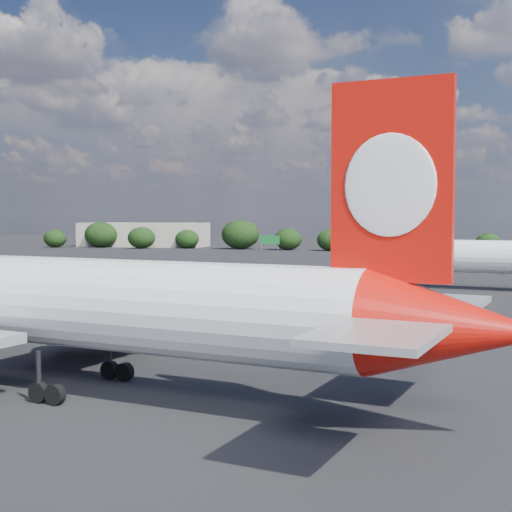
# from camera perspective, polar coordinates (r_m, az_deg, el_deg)

# --- Properties ---
(ground) EXTENTS (500.00, 500.00, 0.00)m
(ground) POSITION_cam_1_polar(r_m,az_deg,el_deg) (98.16, -2.73, -2.96)
(ground) COLOR black
(ground) RESTS_ON ground
(qantas_airliner) EXTENTS (52.41, 50.13, 17.22)m
(qantas_airliner) POSITION_cam_1_polar(r_m,az_deg,el_deg) (44.98, -14.55, -3.79)
(qantas_airliner) COLOR white
(qantas_airliner) RESTS_ON ground
(terminal_building) EXTENTS (42.00, 16.00, 8.00)m
(terminal_building) POSITION_cam_1_polar(r_m,az_deg,el_deg) (243.84, -8.96, 1.70)
(terminal_building) COLOR #A49A8D
(terminal_building) RESTS_ON ground
(highway_sign) EXTENTS (6.00, 0.30, 4.50)m
(highway_sign) POSITION_cam_1_polar(r_m,az_deg,el_deg) (214.69, 1.11, 1.29)
(highway_sign) COLOR #136327
(highway_sign) RESTS_ON ground
(billboard_yellow) EXTENTS (5.00, 0.30, 5.50)m
(billboard_yellow) POSITION_cam_1_polar(r_m,az_deg,el_deg) (216.45, 9.24, 1.46)
(billboard_yellow) COLOR gold
(billboard_yellow) RESTS_ON ground
(horizon_treeline) EXTENTS (205.61, 14.67, 9.21)m
(horizon_treeline) POSITION_cam_1_polar(r_m,az_deg,el_deg) (215.91, 6.68, 1.42)
(horizon_treeline) COLOR black
(horizon_treeline) RESTS_ON ground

